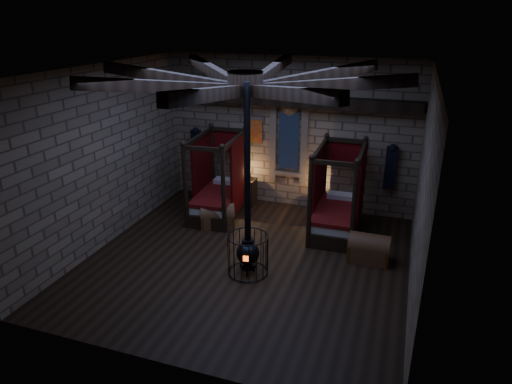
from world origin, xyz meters
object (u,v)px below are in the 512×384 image
(bed_right, at_px, (337,211))
(stove, at_px, (248,249))
(bed_left, at_px, (219,195))
(trunk_left, at_px, (218,217))
(trunk_right, at_px, (369,249))

(bed_right, bearing_deg, stove, -119.53)
(bed_right, distance_m, stove, 3.01)
(bed_left, relative_size, stove, 0.55)
(trunk_left, bearing_deg, bed_right, -9.82)
(stove, bearing_deg, bed_left, 113.71)
(trunk_right, distance_m, stove, 2.78)
(bed_left, height_order, trunk_left, bed_left)
(bed_left, bearing_deg, trunk_right, -21.76)
(bed_right, bearing_deg, trunk_right, -53.99)
(bed_left, bearing_deg, bed_right, -5.45)
(trunk_left, bearing_deg, stove, -75.10)
(trunk_left, distance_m, stove, 2.47)
(trunk_right, bearing_deg, bed_right, 128.31)
(stove, bearing_deg, trunk_left, 118.48)
(bed_right, bearing_deg, bed_left, 177.69)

